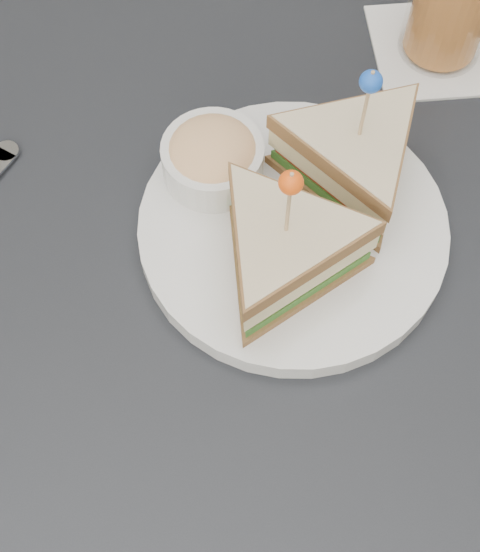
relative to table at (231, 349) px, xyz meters
name	(u,v)px	position (x,y,z in m)	size (l,w,h in m)	color
ground_plane	(235,498)	(0.00, 0.00, -0.67)	(3.50, 3.50, 0.00)	#3F3833
table	(231,349)	(0.00, 0.00, 0.00)	(0.80, 0.80, 0.75)	black
plate_meal	(303,204)	(0.07, 0.08, 0.12)	(0.31, 0.29, 0.16)	white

